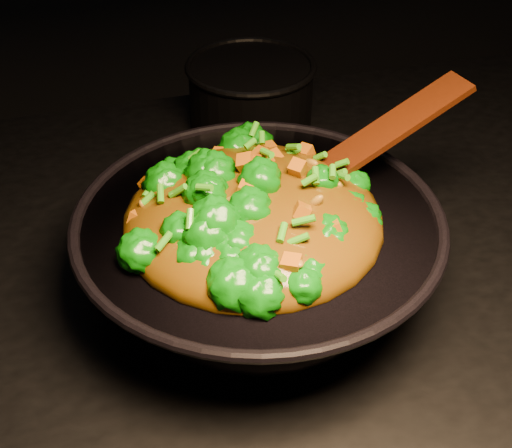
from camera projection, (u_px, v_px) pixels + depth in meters
name	position (u px, v px, depth m)	size (l,w,h in m)	color
wok	(258.00, 257.00, 0.80)	(0.39, 0.39, 0.11)	black
stir_fry	(253.00, 188.00, 0.73)	(0.28, 0.28, 0.10)	#0D7A08
spatula	(362.00, 148.00, 0.79)	(0.28, 0.04, 0.01)	#381204
back_pot	(251.00, 95.00, 1.10)	(0.19, 0.19, 0.11)	black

